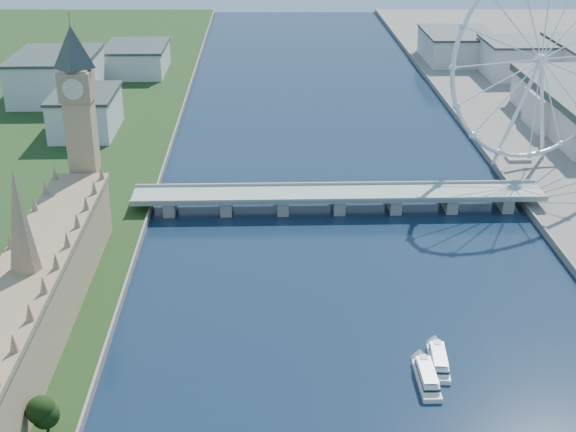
{
  "coord_description": "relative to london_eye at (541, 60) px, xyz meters",
  "views": [
    {
      "loc": [
        -38.75,
        -96.62,
        171.68
      ],
      "look_at": [
        -29.7,
        210.0,
        35.92
      ],
      "focal_mm": 50.0,
      "sensor_mm": 36.0,
      "label": 1
    }
  ],
  "objects": [
    {
      "name": "parliament_range",
      "position": [
        -247.98,
        -185.08,
        -49.04
      ],
      "size": [
        24.0,
        200.0,
        70.0
      ],
      "color": "tan",
      "rests_on": "ground"
    },
    {
      "name": "big_ben",
      "position": [
        -247.98,
        -77.08,
        -0.95
      ],
      "size": [
        20.02,
        20.02,
        110.0
      ],
      "color": "tan",
      "rests_on": "ground"
    },
    {
      "name": "westminster_bridge",
      "position": [
        -119.98,
        -55.08,
        -60.89
      ],
      "size": [
        220.0,
        22.0,
        9.5
      ],
      "color": "gray",
      "rests_on": "ground"
    },
    {
      "name": "london_eye",
      "position": [
        0.0,
        0.0,
        0.0
      ],
      "size": [
        113.6,
        39.12,
        124.3
      ],
      "color": "silver",
      "rests_on": "ground"
    },
    {
      "name": "county_hall",
      "position": [
        55.02,
        74.92,
        -67.52
      ],
      "size": [
        54.0,
        144.0,
        35.0
      ],
      "primitive_type": null,
      "color": "beige",
      "rests_on": "ground"
    },
    {
      "name": "city_skyline",
      "position": [
        -80.75,
        205.0,
        -50.56
      ],
      "size": [
        505.0,
        280.0,
        32.0
      ],
      "color": "beige",
      "rests_on": "ground"
    },
    {
      "name": "tour_boat_near",
      "position": [
        -101.79,
        -213.76,
        -67.52
      ],
      "size": [
        7.08,
        27.76,
        6.11
      ],
      "primitive_type": null,
      "rotation": [
        0.0,
        0.0,
        -0.0
      ],
      "color": "silver",
      "rests_on": "ground"
    },
    {
      "name": "tour_boat_far",
      "position": [
        -95.44,
        -203.46,
        -67.52
      ],
      "size": [
        9.25,
        27.52,
        5.94
      ],
      "primitive_type": null,
      "rotation": [
        0.0,
        0.0,
        -0.09
      ],
      "color": "white",
      "rests_on": "ground"
    }
  ]
}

